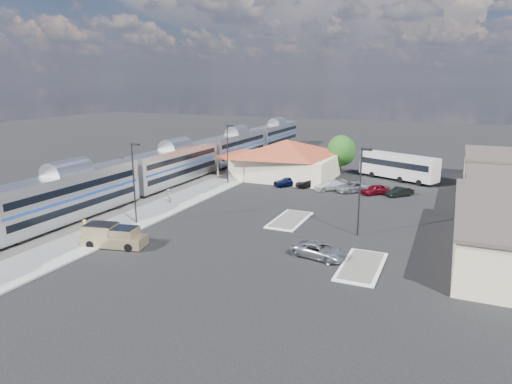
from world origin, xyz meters
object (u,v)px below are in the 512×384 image
at_px(station_depot, 286,158).
at_px(pickup_truck, 114,237).
at_px(coach_bus, 398,165).
at_px(suv, 319,250).

relative_size(station_depot, pickup_truck, 2.88).
xyz_separation_m(pickup_truck, coach_bus, (20.84, 41.69, 1.36)).
height_order(suv, coach_bus, coach_bus).
bearing_deg(suv, pickup_truck, 116.84).
relative_size(station_depot, coach_bus, 1.44).
bearing_deg(pickup_truck, station_depot, -18.49).
distance_m(pickup_truck, suv, 19.26).
height_order(pickup_truck, coach_bus, coach_bus).
bearing_deg(station_depot, suv, -65.00).
distance_m(station_depot, coach_bus, 17.71).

